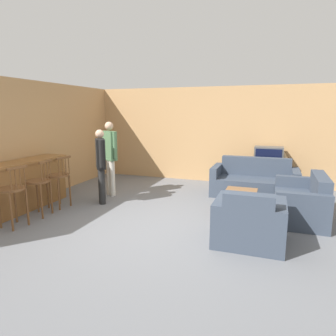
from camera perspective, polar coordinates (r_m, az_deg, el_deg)
name	(u,v)px	position (r m, az deg, el deg)	size (l,w,h in m)	color
ground_plane	(155,226)	(5.24, -2.55, -10.98)	(24.00, 24.00, 0.00)	slate
wall_back	(204,135)	(8.44, 6.91, 6.29)	(9.40, 0.08, 2.60)	tan
wall_left	(54,138)	(7.72, -20.91, 5.27)	(0.08, 8.70, 2.60)	tan
bar_counter	(15,188)	(6.49, -27.18, -3.33)	(0.55, 2.45, 0.98)	brown
bar_chair_near	(13,193)	(5.66, -27.49, -4.28)	(0.48, 0.48, 1.06)	brown
bar_chair_mid	(39,185)	(6.07, -23.36, -3.00)	(0.48, 0.48, 1.06)	brown
bar_chair_far	(59,179)	(6.46, -20.10, -1.97)	(0.48, 0.48, 1.06)	brown
couch_far	(254,183)	(7.26, 16.10, -2.71)	(1.92, 0.93, 0.86)	#384251
armchair_near	(249,224)	(4.64, 15.17, -10.24)	(1.01, 0.88, 0.84)	#384251
loveseat_right	(302,203)	(6.01, 24.19, -6.05)	(0.85, 1.50, 0.83)	#384251
coffee_table	(240,195)	(6.04, 13.57, -5.09)	(0.61, 0.95, 0.38)	brown
tv_unit	(267,178)	(8.03, 18.37, -1.82)	(0.96, 0.50, 0.55)	black
tv	(268,157)	(7.93, 18.60, 1.97)	(0.69, 0.42, 0.53)	#4C4C4C
book_on_table	(233,195)	(5.82, 12.22, -4.99)	(0.17, 0.13, 0.02)	#33704C
table_lamp	(283,155)	(7.93, 21.09, 2.31)	(0.23, 0.23, 0.46)	brown
person_by_window	(110,154)	(7.00, -10.98, 2.66)	(0.45, 0.33, 1.71)	silver
person_by_counter	(101,162)	(6.45, -12.68, 1.04)	(0.40, 0.49, 1.57)	black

